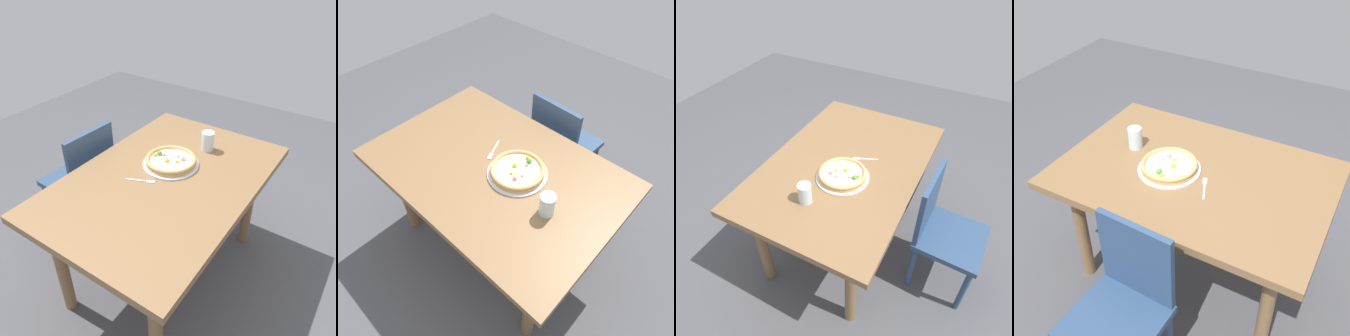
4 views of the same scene
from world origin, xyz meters
The scene contains 7 objects.
ground_plane centered at (0.00, 0.00, 0.00)m, with size 6.00×6.00×0.00m, color #4C4C51.
dining_table centered at (0.00, 0.00, 0.67)m, with size 1.41×0.95×0.76m.
chair_near centered at (0.00, -0.69, 0.49)m, with size 0.42×0.42×0.88m.
plate centered at (-0.13, -0.05, 0.77)m, with size 0.33×0.33×0.01m, color silver.
pizza centered at (-0.13, -0.05, 0.79)m, with size 0.30×0.30×0.05m.
fork centered at (0.10, -0.08, 0.76)m, with size 0.08×0.16×0.00m.
drinking_glass centered at (-0.40, 0.05, 0.82)m, with size 0.08×0.08×0.12m, color silver.
Camera 4 is at (0.77, -1.55, 2.09)m, focal length 45.00 mm.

